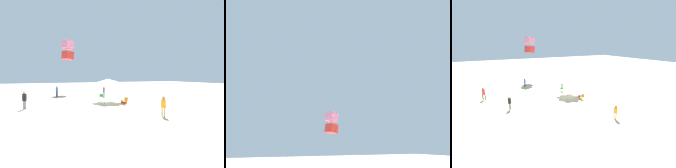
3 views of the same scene
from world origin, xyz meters
The scene contains 2 objects.
canopy_tent centered at (0.12, -0.10, 2.46)m, with size 3.48×3.25×2.79m.
kite_box_pink centered at (13.29, 2.10, 7.64)m, with size 2.14×2.20×3.40m.
Camera 2 is at (-14.58, 12.18, 4.17)m, focal length 28.81 mm.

